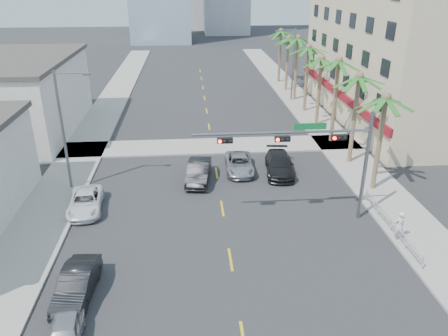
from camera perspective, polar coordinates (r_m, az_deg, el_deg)
name	(u,v)px	position (r m, az deg, el deg)	size (l,w,h in m)	color
ground	(238,308)	(22.44, 1.89, -17.81)	(260.00, 260.00, 0.00)	#262628
sidewalk_right	(343,150)	(41.96, 15.23, 2.29)	(4.00, 120.00, 0.15)	gray
sidewalk_left	(79,158)	(40.75, -18.46, 1.23)	(4.00, 120.00, 0.15)	gray
sidewalk_cross	(212,146)	(41.44, -1.53, 2.88)	(80.00, 4.00, 0.15)	gray
building_right	(409,50)	(53.00, 23.07, 14.01)	(15.25, 28.00, 15.00)	#CDB291
building_left_far	(15,98)	(49.23, -25.58, 8.26)	(11.00, 18.00, 7.20)	beige
traffic_signal_mast	(318,149)	(27.63, 12.16, 2.42)	(11.12, 0.54, 7.20)	slate
palm_tree_0	(386,98)	(32.69, 20.41, 8.52)	(4.80, 4.80, 7.80)	brown
palm_tree_1	(359,77)	(37.25, 17.27, 11.23)	(4.80, 4.80, 8.16)	brown
palm_tree_2	(339,61)	(41.97, 14.78, 13.32)	(4.80, 4.80, 8.52)	brown
palm_tree_3	(322,59)	(46.96, 12.65, 13.72)	(4.80, 4.80, 7.80)	brown
palm_tree_4	(309,48)	(51.83, 11.02, 15.16)	(4.80, 4.80, 8.16)	brown
palm_tree_5	(298,39)	(56.77, 9.65, 16.34)	(4.80, 4.80, 8.52)	brown
palm_tree_6	(289,39)	(61.87, 8.43, 16.36)	(4.80, 4.80, 7.80)	brown
palm_tree_7	(281,31)	(66.88, 7.45, 17.26)	(4.80, 4.80, 8.16)	brown
streetlight_left	(65,126)	(33.39, -20.06, 5.23)	(2.55, 0.25, 9.00)	slate
streetlight_right	(292,61)	(57.03, 8.86, 13.65)	(2.55, 0.25, 9.00)	slate
guardrail	(391,224)	(29.47, 20.97, -6.79)	(0.08, 8.08, 1.00)	silver
car_parked_near	(65,335)	(21.45, -20.08, -19.76)	(1.46, 3.62, 1.23)	#BCBCC1
car_parked_mid	(77,284)	(23.82, -18.67, -14.18)	(1.55, 4.44, 1.46)	black
car_parked_far	(86,202)	(31.55, -17.63, -4.24)	(2.15, 4.66, 1.30)	white
car_lane_left	(199,172)	(34.32, -3.34, -0.48)	(1.67, 4.78, 1.57)	black
car_lane_center	(239,164)	(36.03, 2.02, 0.56)	(2.22, 4.82, 1.34)	#ACACB1
car_lane_right	(279,164)	(35.93, 7.23, 0.48)	(2.14, 5.27, 1.53)	black
pedestrian	(399,226)	(28.50, 21.91, -7.03)	(0.70, 0.46, 1.92)	silver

